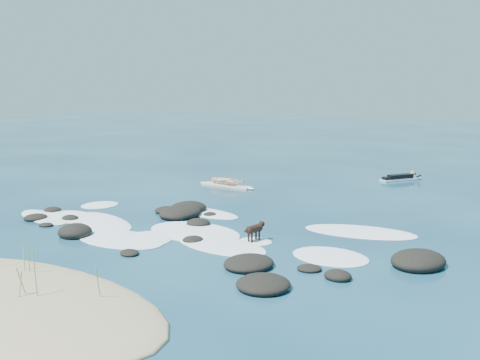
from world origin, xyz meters
The scene contains 8 objects.
ground centered at (0.00, 0.00, 0.00)m, with size 160.00×160.00×0.00m, color #0A2642.
sand_dune centered at (0.00, -8.20, 0.00)m, with size 9.00×4.40×0.60m, color #9E8966.
dune_grass centered at (-0.54, -7.87, 0.59)m, with size 4.25×1.60×1.19m.
reef_rocks centered at (0.55, -1.23, 0.11)m, with size 15.01×6.84×0.55m.
breaking_foam centered at (-0.88, -1.25, 0.01)m, with size 14.34×7.39×0.12m.
standing_surfer_rig centered at (-4.35, 6.47, 0.74)m, with size 3.29×0.65×1.87m.
paddling_surfer_rig centered at (2.21, 13.16, 0.15)m, with size 1.81×2.38×0.45m.
dog centered at (2.10, -1.08, 0.43)m, with size 0.34×1.02×0.65m.
Camera 1 is at (10.71, -14.72, 4.65)m, focal length 40.00 mm.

